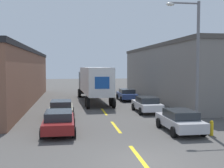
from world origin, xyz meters
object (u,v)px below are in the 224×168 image
street_lamp (194,55)px  fire_hydrant (212,128)px  parked_car_left_near (59,121)px  parked_car_right_mid (147,104)px  parked_car_left_far (61,109)px  semi_truck (94,81)px  parked_car_right_near (180,120)px  parked_car_right_far (127,94)px

street_lamp → fire_hydrant: street_lamp is taller
parked_car_left_near → parked_car_right_mid: size_ratio=1.00×
parked_car_left_far → parked_car_right_mid: 7.53m
semi_truck → parked_car_right_near: (3.97, -15.81, -1.62)m
parked_car_left_near → parked_car_left_far: (0.00, 5.21, 0.00)m
parked_car_left_near → parked_car_left_far: bearing=90.0°
parked_car_right_far → street_lamp: 15.52m
parked_car_left_far → street_lamp: size_ratio=0.51×
parked_car_left_far → street_lamp: (8.84, -4.69, 4.06)m
parked_car_left_far → parked_car_right_mid: (7.38, 1.51, 0.00)m
parked_car_right_far → parked_car_left_near: same height
parked_car_right_far → street_lamp: (1.46, -14.91, 4.06)m
fire_hydrant → street_lamp: bearing=90.5°
parked_car_right_mid → parked_car_right_near: bearing=-90.0°
parked_car_right_far → parked_car_left_far: size_ratio=1.00×
fire_hydrant → parked_car_right_mid: bearing=99.7°
parked_car_left_near → street_lamp: bearing=3.3°
parked_car_right_near → street_lamp: bearing=41.3°
street_lamp → parked_car_left_far: bearing=152.0°
semi_truck → parked_car_right_mid: 9.36m
parked_car_right_mid → parked_car_left_near: bearing=-137.7°
parked_car_right_near → fire_hydrant: 1.90m
parked_car_right_far → street_lamp: bearing=-84.4°
parked_car_right_far → parked_car_left_far: (-7.38, -10.22, 0.00)m
parked_car_left_far → fire_hydrant: bearing=-38.9°
parked_car_right_near → fire_hydrant: parked_car_right_near is taller
parked_car_left_near → parked_car_left_far: 5.21m
parked_car_right_mid → parked_car_right_far: bearing=90.0°
parked_car_left_near → parked_car_right_mid: same height
parked_car_right_near → parked_car_left_far: 9.49m
parked_car_right_mid → fire_hydrant: size_ratio=4.78×
parked_car_left_near → fire_hydrant: bearing=-12.3°
parked_car_right_far → parked_car_right_near: (0.00, -16.19, 0.00)m
parked_car_right_near → street_lamp: 4.50m
fire_hydrant → parked_car_right_far: bearing=94.9°
parked_car_right_mid → semi_truck: bearing=115.5°
parked_car_right_far → fire_hydrant: parked_car_right_far is taller
semi_truck → parked_car_left_near: 15.51m
parked_car_left_near → street_lamp: street_lamp is taller
parked_car_left_far → semi_truck: bearing=70.9°
parked_car_right_far → parked_car_left_near: (-7.38, -15.43, 0.00)m
parked_car_left_far → parked_car_right_mid: same height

